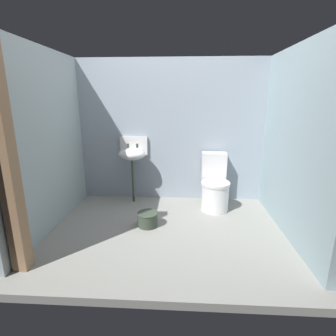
{
  "coord_description": "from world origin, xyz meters",
  "views": [
    {
      "loc": [
        0.18,
        -2.9,
        1.55
      ],
      "look_at": [
        0.0,
        0.25,
        0.7
      ],
      "focal_mm": 27.59,
      "sensor_mm": 36.0,
      "label": 1
    }
  ],
  "objects_px": {
    "toilet_near_wall": "(215,187)",
    "sink": "(132,154)",
    "bucket": "(148,219)",
    "wooden_door_post": "(6,159)"
  },
  "relations": [
    {
      "from": "toilet_near_wall",
      "to": "sink",
      "type": "xyz_separation_m",
      "value": [
        -1.22,
        0.19,
        0.43
      ]
    },
    {
      "from": "toilet_near_wall",
      "to": "bucket",
      "type": "height_order",
      "value": "toilet_near_wall"
    },
    {
      "from": "sink",
      "to": "bucket",
      "type": "relative_size",
      "value": 3.72
    },
    {
      "from": "bucket",
      "to": "wooden_door_post",
      "type": "bearing_deg",
      "value": -139.89
    },
    {
      "from": "toilet_near_wall",
      "to": "bucket",
      "type": "bearing_deg",
      "value": 35.12
    },
    {
      "from": "toilet_near_wall",
      "to": "sink",
      "type": "bearing_deg",
      "value": -8.66
    },
    {
      "from": "bucket",
      "to": "sink",
      "type": "bearing_deg",
      "value": 112.03
    },
    {
      "from": "wooden_door_post",
      "to": "toilet_near_wall",
      "type": "height_order",
      "value": "wooden_door_post"
    },
    {
      "from": "toilet_near_wall",
      "to": "sink",
      "type": "distance_m",
      "value": 1.31
    },
    {
      "from": "toilet_near_wall",
      "to": "sink",
      "type": "relative_size",
      "value": 0.79
    }
  ]
}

